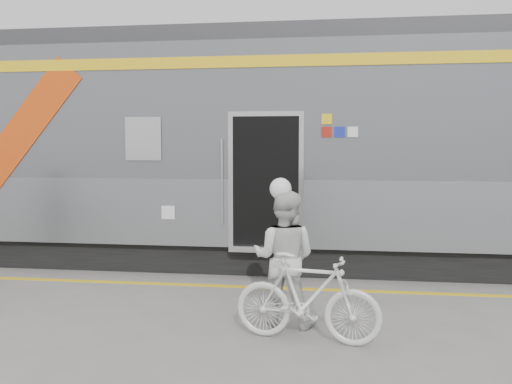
# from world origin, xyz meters

# --- Properties ---
(ground) EXTENTS (90.00, 90.00, 0.00)m
(ground) POSITION_xyz_m (0.00, 0.00, 0.00)
(ground) COLOR slate
(ground) RESTS_ON ground
(train) EXTENTS (24.00, 3.17, 4.10)m
(train) POSITION_xyz_m (-1.47, 4.19, 2.05)
(train) COLOR black
(train) RESTS_ON ground
(safety_strip) EXTENTS (24.00, 0.12, 0.01)m
(safety_strip) POSITION_xyz_m (0.00, 2.15, 0.00)
(safety_strip) COLOR yellow
(safety_strip) RESTS_ON ground
(woman) EXTENTS (0.88, 0.74, 1.62)m
(woman) POSITION_xyz_m (1.20, 0.55, 0.81)
(woman) COLOR silver
(woman) RESTS_ON ground
(bicycle_right) EXTENTS (1.68, 0.74, 0.98)m
(bicycle_right) POSITION_xyz_m (1.50, -0.00, 0.49)
(bicycle_right) COLOR silver
(bicycle_right) RESTS_ON ground
(helmet_woman) EXTENTS (0.26, 0.26, 0.26)m
(helmet_woman) POSITION_xyz_m (1.20, 0.55, 1.75)
(helmet_woman) COLOR white
(helmet_woman) RESTS_ON woman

